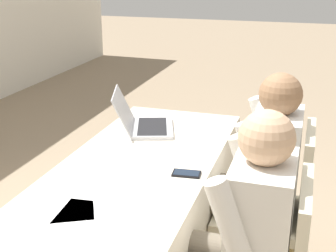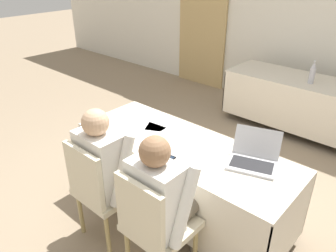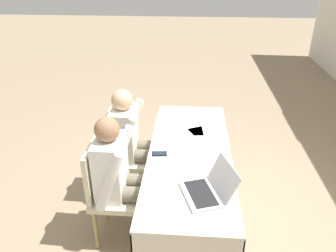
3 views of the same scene
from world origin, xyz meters
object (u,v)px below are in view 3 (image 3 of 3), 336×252
object	(u,v)px
cell_phone	(159,154)
chair_near_left	(123,152)
chair_near_right	(110,188)
laptop	(207,189)
person_white_shirt	(120,173)
person_checkered_shirt	(133,139)

from	to	relation	value
cell_phone	chair_near_left	bearing A→B (deg)	-136.79
cell_phone	chair_near_right	xyz separation A→B (m)	(0.23, -0.40, -0.22)
laptop	cell_phone	distance (m)	0.65
laptop	person_white_shirt	size ratio (longest dim) A/B	0.38
person_white_shirt	laptop	bearing A→B (deg)	-111.79
laptop	chair_near_right	distance (m)	0.89
laptop	chair_near_right	bearing A→B (deg)	-127.73
laptop	person_white_shirt	distance (m)	0.76
person_white_shirt	person_checkered_shirt	bearing A→B (deg)	0.00
laptop	chair_near_left	world-z (taller)	laptop
chair_near_right	person_white_shirt	distance (m)	0.19
laptop	chair_near_left	distance (m)	1.21
chair_near_left	chair_near_right	bearing A→B (deg)	-180.00
cell_phone	chair_near_right	bearing A→B (deg)	-65.83
chair_near_right	person_checkered_shirt	distance (m)	0.61
laptop	chair_near_right	world-z (taller)	laptop
laptop	cell_phone	world-z (taller)	laptop
chair_near_right	chair_near_left	bearing A→B (deg)	0.00
chair_near_right	cell_phone	bearing A→B (deg)	-60.04
laptop	person_white_shirt	xyz separation A→B (m)	(-0.28, -0.70, -0.10)
chair_near_right	person_checkered_shirt	world-z (taller)	person_checkered_shirt
chair_near_right	person_checkered_shirt	bearing A→B (deg)	-10.08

